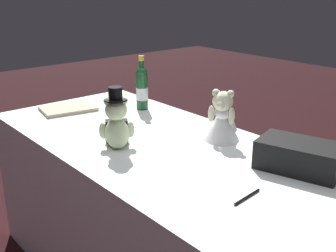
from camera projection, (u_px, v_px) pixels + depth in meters
The scene contains 7 objects.
reception_table at pixel (168, 222), 2.05m from camera, with size 2.03×0.87×0.79m, color white.
teddy_bear_groom at pixel (117, 124), 1.89m from camera, with size 0.15×0.15×0.28m.
teddy_bear_bride at pixel (223, 118), 1.99m from camera, with size 0.21×0.23×0.24m.
champagne_bottle at pixel (142, 87), 2.45m from camera, with size 0.07×0.07×0.31m.
signing_pen at pixel (246, 197), 1.47m from camera, with size 0.03×0.16×0.01m.
gift_case_black at pixel (299, 156), 1.68m from camera, with size 0.36×0.27×0.12m.
guestbook at pixel (68, 109), 2.46m from camera, with size 0.21×0.30×0.02m, color tan.
Camera 1 is at (-1.37, 1.16, 1.51)m, focal length 45.44 mm.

